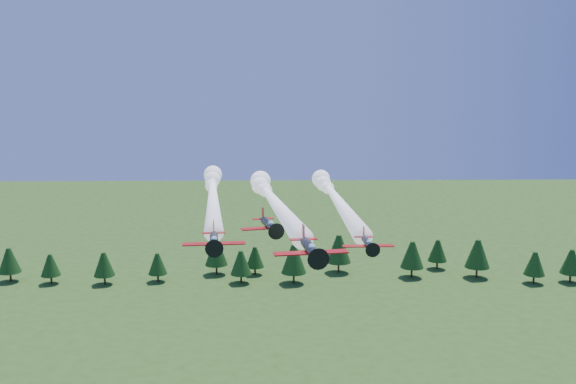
{
  "coord_description": "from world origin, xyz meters",
  "views": [
    {
      "loc": [
        -1.82,
        -76.41,
        58.9
      ],
      "look_at": [
        -0.29,
        0.0,
        45.51
      ],
      "focal_mm": 40.0,
      "sensor_mm": 36.0,
      "label": 1
    }
  ],
  "objects_px": {
    "plane_left": "(213,194)",
    "plane_slot": "(269,225)",
    "plane_lead": "(273,199)",
    "plane_right": "(335,197)"
  },
  "relations": [
    {
      "from": "plane_left",
      "to": "plane_slot",
      "type": "xyz_separation_m",
      "value": [
        9.92,
        -25.85,
        0.41
      ]
    },
    {
      "from": "plane_lead",
      "to": "plane_slot",
      "type": "height_order",
      "value": "plane_lead"
    },
    {
      "from": "plane_lead",
      "to": "plane_slot",
      "type": "relative_size",
      "value": 6.35
    },
    {
      "from": "plane_right",
      "to": "plane_slot",
      "type": "distance_m",
      "value": 29.14
    },
    {
      "from": "plane_right",
      "to": "plane_slot",
      "type": "height_order",
      "value": "plane_slot"
    },
    {
      "from": "plane_lead",
      "to": "plane_slot",
      "type": "distance_m",
      "value": 14.69
    },
    {
      "from": "plane_left",
      "to": "plane_right",
      "type": "relative_size",
      "value": 1.02
    },
    {
      "from": "plane_left",
      "to": "plane_right",
      "type": "height_order",
      "value": "plane_left"
    },
    {
      "from": "plane_left",
      "to": "plane_slot",
      "type": "bearing_deg",
      "value": -74.7
    },
    {
      "from": "plane_left",
      "to": "plane_right",
      "type": "bearing_deg",
      "value": -2.99
    }
  ]
}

